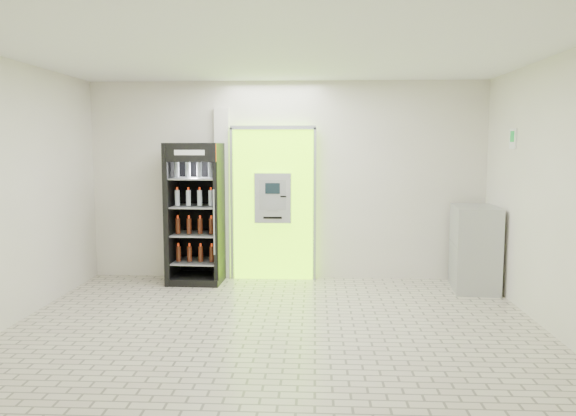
{
  "coord_description": "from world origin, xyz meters",
  "views": [
    {
      "loc": [
        0.43,
        -6.03,
        2.03
      ],
      "look_at": [
        0.08,
        1.2,
        1.23
      ],
      "focal_mm": 35.0,
      "sensor_mm": 36.0,
      "label": 1
    }
  ],
  "objects": [
    {
      "name": "pillar",
      "position": [
        -0.98,
        2.45,
        1.3
      ],
      "size": [
        0.22,
        0.11,
        2.6
      ],
      "color": "silver",
      "rests_on": "ground"
    },
    {
      "name": "exit_sign",
      "position": [
        2.99,
        1.4,
        2.12
      ],
      "size": [
        0.02,
        0.22,
        0.26
      ],
      "color": "white",
      "rests_on": "room_shell"
    },
    {
      "name": "beverage_cooler",
      "position": [
        -1.33,
        2.15,
        0.99
      ],
      "size": [
        0.8,
        0.75,
        2.07
      ],
      "rotation": [
        0.0,
        0.0,
        -0.04
      ],
      "color": "black",
      "rests_on": "ground"
    },
    {
      "name": "room_shell",
      "position": [
        0.0,
        0.0,
        1.84
      ],
      "size": [
        6.0,
        6.0,
        6.0
      ],
      "color": "silver",
      "rests_on": "ground"
    },
    {
      "name": "ground",
      "position": [
        0.0,
        0.0,
        0.0
      ],
      "size": [
        6.0,
        6.0,
        0.0
      ],
      "primitive_type": "plane",
      "color": "#BFB69E",
      "rests_on": "ground"
    },
    {
      "name": "steel_cabinet",
      "position": [
        2.69,
        1.9,
        0.59
      ],
      "size": [
        0.69,
        0.95,
        1.19
      ],
      "rotation": [
        0.0,
        0.0,
        -0.1
      ],
      "color": "#A5A7AD",
      "rests_on": "ground"
    },
    {
      "name": "atm_assembly",
      "position": [
        -0.2,
        2.41,
        1.17
      ],
      "size": [
        1.3,
        0.24,
        2.33
      ],
      "color": "#82E705",
      "rests_on": "ground"
    }
  ]
}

